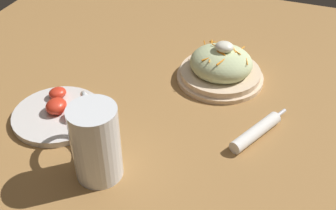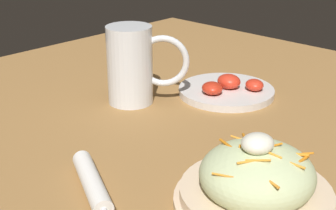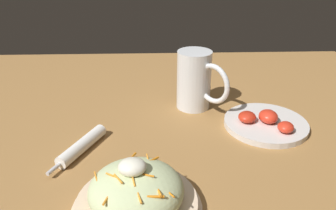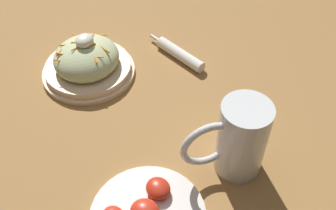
% 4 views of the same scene
% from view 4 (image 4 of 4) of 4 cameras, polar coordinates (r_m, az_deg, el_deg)
% --- Properties ---
extents(ground_plane, '(1.43, 1.43, 0.00)m').
position_cam_4_polar(ground_plane, '(0.88, -3.59, -0.92)').
color(ground_plane, '#9E703D').
extents(salad_plate, '(0.22, 0.22, 0.11)m').
position_cam_4_polar(salad_plate, '(0.96, -11.51, 6.05)').
color(salad_plate, beige).
rests_on(salad_plate, ground_plane).
extents(beer_mug, '(0.13, 0.14, 0.16)m').
position_cam_4_polar(beer_mug, '(0.74, 10.17, -5.13)').
color(beer_mug, white).
rests_on(beer_mug, ground_plane).
extents(napkin_roll, '(0.10, 0.17, 0.03)m').
position_cam_4_polar(napkin_roll, '(1.00, 1.69, 7.32)').
color(napkin_roll, white).
rests_on(napkin_roll, ground_plane).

